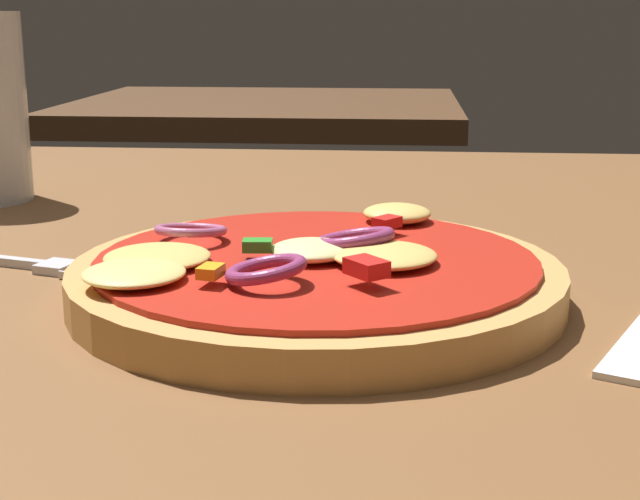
% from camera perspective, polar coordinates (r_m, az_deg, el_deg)
% --- Properties ---
extents(dining_table, '(1.37, 0.97, 0.03)m').
position_cam_1_polar(dining_table, '(0.49, -4.86, -4.13)').
color(dining_table, brown).
rests_on(dining_table, ground).
extents(pizza, '(0.24, 0.24, 0.04)m').
position_cam_1_polar(pizza, '(0.45, -0.38, -1.63)').
color(pizza, tan).
rests_on(pizza, dining_table).
extents(background_table, '(0.60, 0.51, 0.03)m').
position_cam_1_polar(background_table, '(1.50, -3.27, 8.49)').
color(background_table, '#4C301C').
rests_on(background_table, ground).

